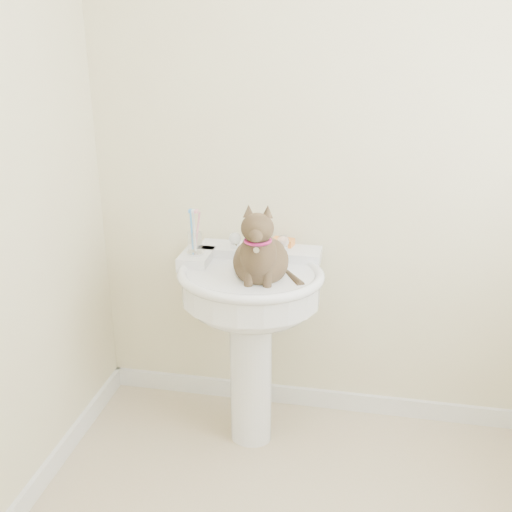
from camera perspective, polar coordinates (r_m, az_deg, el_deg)
The scene contains 7 objects.
wall_back at distance 2.48m, azimuth 8.91°, elevation 10.38°, with size 2.20×0.00×2.50m, color beige, non-canonical shape.
baseboard_back at distance 2.94m, azimuth 7.56°, elevation -13.43°, with size 2.20×0.02×0.09m, color white.
pedestal_sink at distance 2.43m, azimuth -0.54°, elevation -4.61°, with size 0.60×0.59×0.82m.
faucet at distance 2.48m, azimuth 0.18°, elevation 1.39°, with size 0.28×0.12×0.14m.
soap_bar at distance 2.55m, azimuth 2.59°, elevation 1.34°, with size 0.09×0.06×0.03m, color orange.
toothbrush_cup at distance 2.45m, azimuth -5.83°, elevation 1.28°, with size 0.07×0.07×0.18m.
cat at distance 2.28m, azimuth 0.41°, elevation -0.05°, with size 0.24×0.30×0.44m.
Camera 1 is at (0.09, -1.34, 1.70)m, focal length 42.00 mm.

